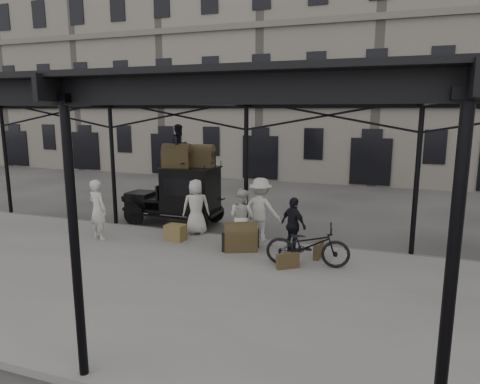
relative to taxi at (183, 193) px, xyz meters
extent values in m
plane|color=#383533|center=(2.85, -3.16, -1.20)|extent=(120.00, 120.00, 0.00)
cube|color=slate|center=(2.85, -5.16, -1.13)|extent=(28.00, 8.00, 0.15)
cylinder|color=black|center=(-7.15, -1.16, 0.95)|extent=(0.14, 0.14, 4.30)
cylinder|color=black|center=(2.85, -1.16, 0.95)|extent=(0.14, 0.14, 4.30)
cylinder|color=black|center=(2.85, -8.96, 0.95)|extent=(0.14, 0.14, 4.30)
cube|color=black|center=(2.85, -1.16, 3.28)|extent=(22.00, 0.10, 0.45)
cube|color=black|center=(2.85, -8.96, 3.28)|extent=(22.00, 0.10, 0.45)
cube|color=black|center=(2.85, -4.86, 3.45)|extent=(22.50, 9.00, 0.08)
cube|color=silver|center=(2.85, -4.86, 3.52)|extent=(18.00, 7.00, 0.04)
cube|color=slate|center=(2.85, 14.84, 5.80)|extent=(64.00, 8.00, 14.00)
cylinder|color=black|center=(-1.68, -0.72, -0.80)|extent=(0.80, 0.10, 0.80)
cylinder|color=black|center=(-1.68, 0.72, -0.80)|extent=(0.80, 0.10, 0.80)
cylinder|color=black|center=(0.92, -0.72, -0.80)|extent=(0.80, 0.10, 0.80)
cylinder|color=black|center=(0.92, 0.72, -0.80)|extent=(0.80, 0.10, 0.80)
cube|color=black|center=(-0.43, 0.00, -0.65)|extent=(3.60, 1.25, 0.12)
cube|color=black|center=(-1.78, 0.00, -0.35)|extent=(0.90, 1.00, 0.55)
cube|color=black|center=(-2.25, 0.00, -0.35)|extent=(0.06, 0.70, 0.55)
cube|color=black|center=(-0.98, 0.00, -0.25)|extent=(0.70, 1.30, 0.10)
cube|color=black|center=(0.32, 0.00, 0.15)|extent=(1.80, 1.45, 1.55)
cube|color=black|center=(0.32, -0.73, 0.35)|extent=(1.40, 0.02, 0.60)
cube|color=black|center=(0.32, 0.00, 0.95)|extent=(1.90, 1.55, 0.06)
imported|color=beige|center=(-1.48, -2.96, -0.09)|extent=(0.80, 0.64, 1.92)
imported|color=beige|center=(3.02, -2.04, -0.18)|extent=(1.03, 0.92, 1.75)
imported|color=beige|center=(1.17, -1.36, -0.14)|extent=(1.06, 0.92, 1.83)
imported|color=black|center=(4.62, -2.12, -0.25)|extent=(1.00, 0.86, 1.61)
imported|color=beige|center=(3.40, -1.36, -0.06)|extent=(1.33, 0.82, 2.00)
imported|color=black|center=(5.23, -3.11, -0.48)|extent=(2.27, 1.09, 1.15)
imported|color=black|center=(-0.03, -0.10, 1.74)|extent=(0.79, 0.89, 1.53)
cube|color=brown|center=(0.87, -2.24, -0.80)|extent=(0.63, 0.49, 0.50)
cube|color=#453720|center=(5.40, -2.38, -0.83)|extent=(0.20, 0.61, 0.45)
cube|color=#453720|center=(4.79, -3.47, -0.85)|extent=(0.57, 0.47, 0.40)
camera|label=1|loc=(7.17, -13.81, 2.98)|focal=32.00mm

